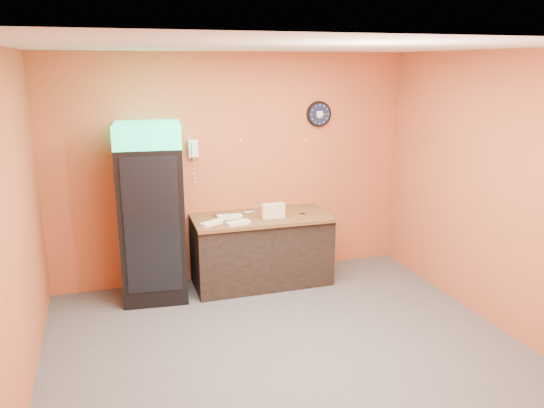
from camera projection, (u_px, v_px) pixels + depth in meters
name	position (u px, v px, depth m)	size (l,w,h in m)	color
floor	(286.00, 350.00, 5.09)	(4.50, 4.50, 0.00)	#47474C
back_wall	(234.00, 168.00, 6.57)	(4.50, 0.02, 2.80)	#CC5839
left_wall	(11.00, 233.00, 4.07)	(0.02, 4.00, 2.80)	#CC5839
right_wall	(495.00, 191.00, 5.40)	(0.02, 4.00, 2.80)	#CC5839
ceiling	(288.00, 46.00, 4.37)	(4.50, 4.00, 0.02)	white
beverage_cooler	(153.00, 215.00, 6.00)	(0.78, 0.79, 2.03)	black
prep_counter	(261.00, 251.00, 6.56)	(1.66, 0.74, 0.83)	black
wall_clock	(319.00, 114.00, 6.71)	(0.32, 0.06, 0.32)	black
wall_phone	(193.00, 149.00, 6.30)	(0.11, 0.10, 0.21)	white
butcher_paper	(261.00, 217.00, 6.44)	(1.67, 0.82, 0.04)	brown
sub_roll_stack	(273.00, 211.00, 6.32)	(0.28, 0.10, 0.18)	beige
wrapped_sandwich_left	(211.00, 223.00, 6.07)	(0.26, 0.10, 0.04)	white
wrapped_sandwich_mid	(238.00, 223.00, 6.08)	(0.27, 0.11, 0.04)	white
wrapped_sandwich_right	(230.00, 217.00, 6.31)	(0.30, 0.12, 0.04)	white
kitchen_tool	(256.00, 210.00, 6.58)	(0.06, 0.06, 0.06)	silver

